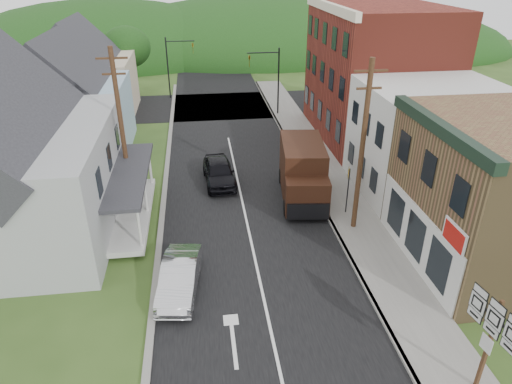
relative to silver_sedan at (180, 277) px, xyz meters
name	(u,v)px	position (x,y,z in m)	size (l,w,h in m)	color
ground	(259,277)	(3.52, 0.47, -0.71)	(120.00, 120.00, 0.00)	#2D4719
road	(238,182)	(3.52, 10.47, -0.71)	(9.00, 90.00, 0.02)	black
cross_road	(221,106)	(3.52, 27.47, -0.71)	(60.00, 9.00, 0.02)	black
sidewalk_right	(335,189)	(9.42, 8.47, -0.64)	(2.80, 55.00, 0.15)	slate
curb_right	(314,190)	(8.07, 8.47, -0.64)	(0.20, 55.00, 0.15)	slate
curb_left	(164,200)	(-1.13, 8.47, -0.65)	(0.30, 55.00, 0.12)	slate
storefront_tan	(508,194)	(14.82, 0.47, 2.79)	(8.00, 8.00, 7.00)	brown
storefront_white	(429,140)	(14.82, 7.97, 2.54)	(8.00, 7.00, 6.50)	silver
storefront_red	(375,74)	(14.82, 17.47, 4.29)	(8.00, 12.00, 10.00)	maroon
house_gray	(5,154)	(-8.48, 6.47, 3.52)	(10.20, 12.24, 8.35)	#A1A4A7
house_blue	(75,102)	(-7.48, 17.47, 2.98)	(7.14, 8.16, 7.28)	#96BACD
house_cream	(91,74)	(-7.98, 26.47, 2.98)	(7.14, 8.16, 7.28)	#C3B097
utility_pole_right	(362,148)	(9.12, 3.97, 3.94)	(1.60, 0.26, 9.00)	#472D19
utility_pole_left	(122,128)	(-2.98, 8.47, 3.94)	(1.60, 0.26, 9.00)	#472D19
traffic_signal_right	(271,74)	(7.82, 23.97, 3.05)	(2.87, 0.20, 6.00)	black
traffic_signal_left	(174,60)	(-0.78, 30.97, 3.05)	(2.87, 0.20, 6.00)	black
tree_left_d	(126,47)	(-5.48, 32.47, 4.17)	(4.80, 4.80, 6.94)	#382616
forested_ridge	(209,52)	(3.52, 55.47, -0.71)	(90.00, 30.00, 16.00)	#14330F
silver_sedan	(180,277)	(0.00, 0.00, 0.00)	(1.51, 4.32, 1.42)	#BBBBC1
dark_sedan	(219,172)	(2.33, 10.42, 0.07)	(1.85, 4.60, 1.57)	black
delivery_van	(303,172)	(7.14, 7.76, 0.97)	(3.08, 6.20, 3.33)	black
route_sign_cluster	(491,333)	(9.90, -6.47, 1.82)	(0.40, 2.09, 3.68)	#472D19
warning_sign	(348,183)	(9.14, 5.49, 1.26)	(0.31, 0.74, 2.85)	black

